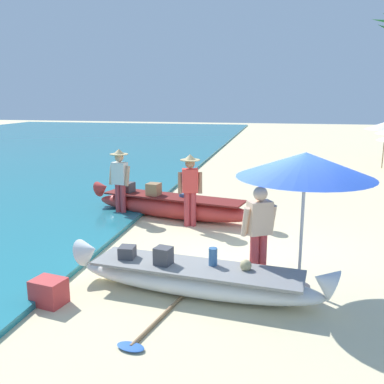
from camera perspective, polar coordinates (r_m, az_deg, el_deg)
ground_plane at (r=7.80m, az=8.76°, el=-9.69°), size 80.00×80.00×0.00m
boat_white_foreground at (r=6.62m, az=0.43°, el=-11.33°), size 4.13×1.19×0.73m
boat_red_midground at (r=10.54m, az=-2.66°, el=-1.82°), size 4.52×1.57×0.84m
person_vendor_hatted at (r=9.72m, az=-0.26°, el=0.92°), size 0.58×0.44×1.67m
person_tourist_customer at (r=6.75m, az=8.89°, el=-5.08°), size 0.57×0.44×1.60m
person_vendor_assistant at (r=10.71m, az=-9.56°, el=1.89°), size 0.58×0.44×1.68m
patio_umbrella_large at (r=6.49m, az=14.82°, el=3.39°), size 2.03×2.03×2.15m
cooler_box at (r=6.67m, az=-18.47°, el=-12.44°), size 0.51×0.44×0.38m
paddle at (r=5.86m, az=-5.36°, el=-17.29°), size 0.56×1.69×0.05m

